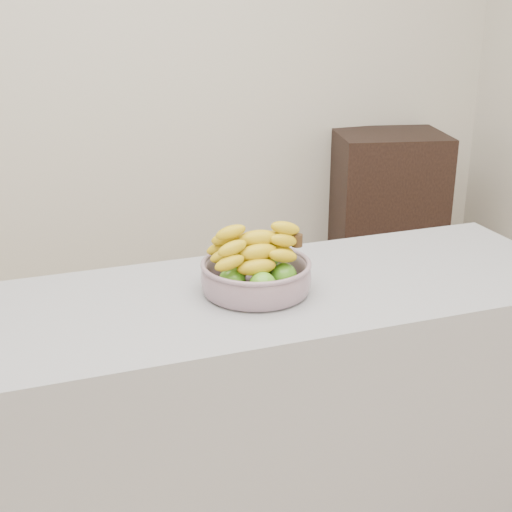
# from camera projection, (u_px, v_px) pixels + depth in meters

# --- Properties ---
(counter) EXTENTS (2.00, 0.60, 0.90)m
(counter) POSITION_uv_depth(u_px,v_px,m) (221.00, 443.00, 2.00)
(counter) COLOR #9F9FA7
(counter) RESTS_ON ground
(cabinet) EXTENTS (0.62, 0.54, 0.96)m
(cabinet) POSITION_uv_depth(u_px,v_px,m) (385.00, 225.00, 3.72)
(cabinet) COLOR black
(cabinet) RESTS_ON ground
(fruit_bowl) EXTENTS (0.29, 0.29, 0.17)m
(fruit_bowl) POSITION_uv_depth(u_px,v_px,m) (256.00, 272.00, 1.85)
(fruit_bowl) COLOR #9FABBF
(fruit_bowl) RESTS_ON counter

